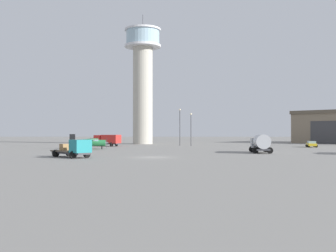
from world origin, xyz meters
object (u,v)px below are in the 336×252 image
truck_fuel_tanker_silver (261,143)px  light_post_east (191,126)px  truck_box_red (108,140)px  airplane_green (89,142)px  car_yellow (311,144)px  light_post_west (180,124)px  truck_flatbed_teal (75,149)px  control_tower (143,75)px

truck_fuel_tanker_silver → light_post_east: light_post_east is taller
truck_box_red → airplane_green: bearing=108.8°
light_post_east → car_yellow: bearing=-15.5°
light_post_west → truck_box_red: bearing=-166.8°
truck_box_red → truck_fuel_tanker_silver: (29.68, -28.23, 0.09)m
truck_fuel_tanker_silver → car_yellow: size_ratio=1.47×
light_post_west → truck_flatbed_teal: bearing=-108.6°
truck_box_red → truck_flatbed_teal: size_ratio=0.99×
truck_flatbed_teal → light_post_west: 46.92m
car_yellow → light_post_west: 30.65m
control_tower → truck_box_red: bearing=-112.1°
control_tower → light_post_west: bearing=-52.6°
control_tower → airplane_green: (-8.16, -32.27, -17.84)m
truck_flatbed_teal → truck_fuel_tanker_silver: bearing=69.0°
airplane_green → light_post_east: bearing=36.4°
airplane_green → car_yellow: size_ratio=2.23×
control_tower → truck_fuel_tanker_silver: size_ratio=5.42×
truck_flatbed_teal → airplane_green: bearing=142.9°
truck_fuel_tanker_silver → car_yellow: bearing=-31.1°
car_yellow → light_post_east: size_ratio=0.57×
car_yellow → light_post_east: light_post_east is taller
control_tower → airplane_green: bearing=-104.2°
airplane_green → light_post_east: size_ratio=1.28×
control_tower → truck_flatbed_teal: control_tower is taller
truck_box_red → light_post_east: size_ratio=0.83×
truck_flatbed_teal → light_post_west: size_ratio=0.73×
control_tower → airplane_green: 37.76m
airplane_green → control_tower: bearing=72.6°
truck_flatbed_teal → light_post_east: size_ratio=0.84×
truck_box_red → light_post_east: bearing=-150.4°
airplane_green → truck_box_red: (1.19, 15.09, 0.18)m
airplane_green → truck_fuel_tanker_silver: truck_fuel_tanker_silver is taller
truck_fuel_tanker_silver → truck_flatbed_teal: 30.04m
control_tower → light_post_west: 21.63m
truck_flatbed_teal → truck_box_red: bearing=138.4°
truck_box_red → truck_fuel_tanker_silver: 40.96m
control_tower → light_post_west: (10.08, -13.17, -13.88)m
car_yellow → truck_fuel_tanker_silver: bearing=156.0°
light_post_west → light_post_east: (2.63, -1.83, -0.60)m
truck_fuel_tanker_silver → light_post_west: bearing=25.5°
car_yellow → control_tower: bearing=71.4°
light_post_east → truck_box_red: bearing=-173.7°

